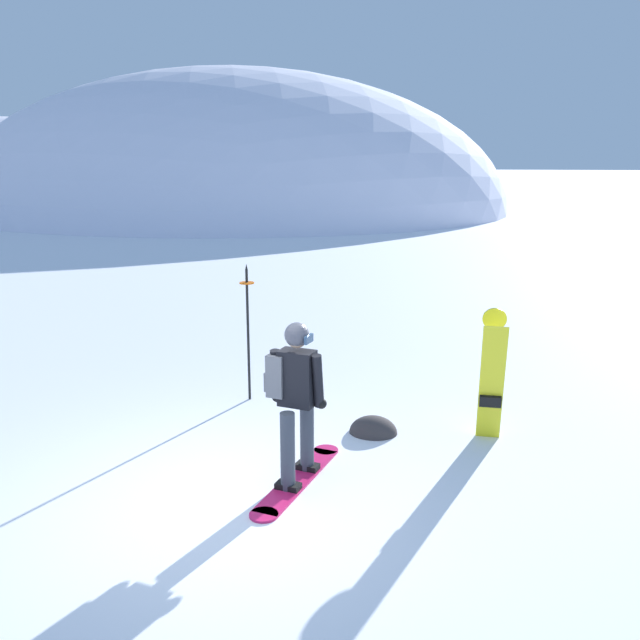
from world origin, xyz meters
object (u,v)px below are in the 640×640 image
snowboarder_main (295,398)px  spare_snowboard (492,377)px  piste_marker_near (248,323)px  rock_dark (373,433)px

snowboarder_main → spare_snowboard: (2.03, 1.40, -0.10)m
piste_marker_near → rock_dark: (1.84, -0.84, -1.09)m
snowboarder_main → spare_snowboard: 2.47m
spare_snowboard → rock_dark: (-1.38, 0.00, -0.82)m
snowboarder_main → spare_snowboard: size_ratio=1.12×
piste_marker_near → spare_snowboard: bearing=-14.7°
snowboarder_main → rock_dark: size_ratio=3.05×
spare_snowboard → rock_dark: size_ratio=2.73×
spare_snowboard → piste_marker_near: size_ratio=0.84×
piste_marker_near → rock_dark: 2.30m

